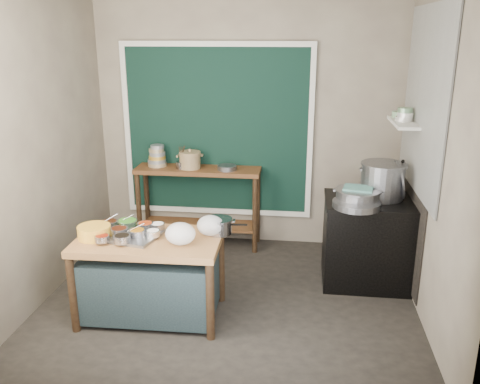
# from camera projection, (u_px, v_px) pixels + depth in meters

# --- Properties ---
(floor) EXTENTS (3.50, 3.00, 0.02)m
(floor) POSITION_uv_depth(u_px,v_px,m) (229.00, 300.00, 4.89)
(floor) COLOR #29241F
(floor) RESTS_ON ground
(back_wall) EXTENTS (3.50, 0.02, 2.80)m
(back_wall) POSITION_uv_depth(u_px,v_px,m) (247.00, 127.00, 5.89)
(back_wall) COLOR gray
(back_wall) RESTS_ON floor
(left_wall) EXTENTS (0.02, 3.00, 2.80)m
(left_wall) POSITION_uv_depth(u_px,v_px,m) (40.00, 152.00, 4.68)
(left_wall) COLOR gray
(left_wall) RESTS_ON floor
(right_wall) EXTENTS (0.02, 3.00, 2.80)m
(right_wall) POSITION_uv_depth(u_px,v_px,m) (436.00, 164.00, 4.25)
(right_wall) COLOR gray
(right_wall) RESTS_ON floor
(curtain_panel) EXTENTS (2.10, 0.02, 1.90)m
(curtain_panel) POSITION_uv_depth(u_px,v_px,m) (217.00, 131.00, 5.91)
(curtain_panel) COLOR black
(curtain_panel) RESTS_ON back_wall
(curtain_frame) EXTENTS (2.22, 0.03, 2.02)m
(curtain_frame) POSITION_uv_depth(u_px,v_px,m) (217.00, 131.00, 5.90)
(curtain_frame) COLOR beige
(curtain_frame) RESTS_ON back_wall
(tile_panel) EXTENTS (0.02, 1.70, 1.70)m
(tile_panel) POSITION_uv_depth(u_px,v_px,m) (424.00, 101.00, 4.64)
(tile_panel) COLOR #B2B2AA
(tile_panel) RESTS_ON right_wall
(soot_patch) EXTENTS (0.01, 1.30, 1.30)m
(soot_patch) POSITION_uv_depth(u_px,v_px,m) (410.00, 215.00, 5.08)
(soot_patch) COLOR black
(soot_patch) RESTS_ON right_wall
(wall_shelf) EXTENTS (0.22, 0.70, 0.03)m
(wall_shelf) POSITION_uv_depth(u_px,v_px,m) (404.00, 123.00, 5.01)
(wall_shelf) COLOR beige
(wall_shelf) RESTS_ON right_wall
(prep_table) EXTENTS (1.27, 0.75, 0.75)m
(prep_table) POSITION_uv_depth(u_px,v_px,m) (151.00, 277.00, 4.51)
(prep_table) COLOR #996437
(prep_table) RESTS_ON floor
(back_counter) EXTENTS (1.45, 0.40, 0.95)m
(back_counter) POSITION_uv_depth(u_px,v_px,m) (199.00, 207.00, 6.02)
(back_counter) COLOR #543018
(back_counter) RESTS_ON floor
(stove_block) EXTENTS (0.90, 0.68, 0.85)m
(stove_block) POSITION_uv_depth(u_px,v_px,m) (369.00, 243.00, 5.12)
(stove_block) COLOR black
(stove_block) RESTS_ON floor
(stove_top) EXTENTS (0.92, 0.69, 0.03)m
(stove_top) POSITION_uv_depth(u_px,v_px,m) (373.00, 201.00, 4.99)
(stove_top) COLOR black
(stove_top) RESTS_ON stove_block
(condiment_tray) EXTENTS (0.63, 0.51, 0.02)m
(condiment_tray) POSITION_uv_depth(u_px,v_px,m) (127.00, 235.00, 4.44)
(condiment_tray) COLOR gray
(condiment_tray) RESTS_ON prep_table
(condiment_bowls) EXTENTS (0.61, 0.48, 0.07)m
(condiment_bowls) POSITION_uv_depth(u_px,v_px,m) (125.00, 229.00, 4.44)
(condiment_bowls) COLOR silver
(condiment_bowls) RESTS_ON condiment_tray
(yellow_basin) EXTENTS (0.29, 0.29, 0.11)m
(yellow_basin) POSITION_uv_depth(u_px,v_px,m) (94.00, 232.00, 4.39)
(yellow_basin) COLOR gold
(yellow_basin) RESTS_ON prep_table
(saucepan) EXTENTS (0.27, 0.27, 0.14)m
(saucepan) POSITION_uv_depth(u_px,v_px,m) (219.00, 226.00, 4.49)
(saucepan) COLOR gray
(saucepan) RESTS_ON prep_table
(plastic_bag_a) EXTENTS (0.29, 0.26, 0.19)m
(plastic_bag_a) POSITION_uv_depth(u_px,v_px,m) (180.00, 234.00, 4.24)
(plastic_bag_a) COLOR white
(plastic_bag_a) RESTS_ON prep_table
(plastic_bag_b) EXTENTS (0.30, 0.29, 0.18)m
(plastic_bag_b) POSITION_uv_depth(u_px,v_px,m) (211.00, 225.00, 4.44)
(plastic_bag_b) COLOR white
(plastic_bag_b) RESTS_ON prep_table
(bowl_stack) EXTENTS (0.22, 0.22, 0.25)m
(bowl_stack) POSITION_uv_depth(u_px,v_px,m) (157.00, 157.00, 5.94)
(bowl_stack) COLOR tan
(bowl_stack) RESTS_ON back_counter
(utensil_cup) EXTENTS (0.17, 0.17, 0.08)m
(utensil_cup) POSITION_uv_depth(u_px,v_px,m) (182.00, 165.00, 5.85)
(utensil_cup) COLOR gray
(utensil_cup) RESTS_ON back_counter
(ceramic_crock) EXTENTS (0.32, 0.32, 0.18)m
(ceramic_crock) POSITION_uv_depth(u_px,v_px,m) (190.00, 161.00, 5.84)
(ceramic_crock) COLOR olive
(ceramic_crock) RESTS_ON back_counter
(wide_bowl) EXTENTS (0.25, 0.25, 0.05)m
(wide_bowl) POSITION_uv_depth(u_px,v_px,m) (227.00, 168.00, 5.78)
(wide_bowl) COLOR gray
(wide_bowl) RESTS_ON back_counter
(stock_pot) EXTENTS (0.56, 0.56, 0.36)m
(stock_pot) POSITION_uv_depth(u_px,v_px,m) (382.00, 181.00, 5.00)
(stock_pot) COLOR gray
(stock_pot) RESTS_ON stove_top
(pot_lid) EXTENTS (0.12, 0.40, 0.39)m
(pot_lid) POSITION_uv_depth(u_px,v_px,m) (399.00, 179.00, 4.99)
(pot_lid) COLOR gray
(pot_lid) RESTS_ON stove_top
(steamer) EXTENTS (0.49, 0.49, 0.14)m
(steamer) POSITION_uv_depth(u_px,v_px,m) (358.00, 197.00, 4.86)
(steamer) COLOR gray
(steamer) RESTS_ON stove_top
(green_cloth) EXTENTS (0.31, 0.26, 0.02)m
(green_cloth) POSITION_uv_depth(u_px,v_px,m) (358.00, 188.00, 4.83)
(green_cloth) COLOR slate
(green_cloth) RESTS_ON steamer
(shallow_pan) EXTENTS (0.51, 0.51, 0.06)m
(shallow_pan) POSITION_uv_depth(u_px,v_px,m) (356.00, 204.00, 4.77)
(shallow_pan) COLOR gray
(shallow_pan) RESTS_ON stove_top
(shelf_bowl_stack) EXTENTS (0.16, 0.16, 0.13)m
(shelf_bowl_stack) POSITION_uv_depth(u_px,v_px,m) (405.00, 115.00, 4.98)
(shelf_bowl_stack) COLOR silver
(shelf_bowl_stack) RESTS_ON wall_shelf
(shelf_bowl_green) EXTENTS (0.16, 0.16, 0.06)m
(shelf_bowl_green) POSITION_uv_depth(u_px,v_px,m) (400.00, 114.00, 5.24)
(shelf_bowl_green) COLOR gray
(shelf_bowl_green) RESTS_ON wall_shelf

